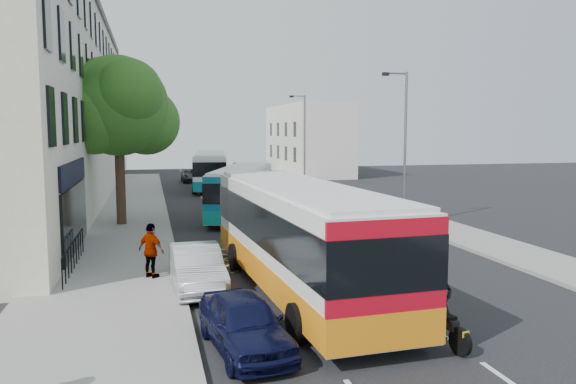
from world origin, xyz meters
TOP-DOWN VIEW (x-y plane):
  - ground at (0.00, 0.00)m, footprint 120.00×120.00m
  - pavement_left at (-8.50, 15.00)m, footprint 5.00×70.00m
  - pavement_right at (7.50, 15.00)m, footprint 3.00×70.00m
  - terrace_main at (-14.00, 24.49)m, footprint 8.30×45.00m
  - terrace_far at (-14.00, 55.00)m, footprint 8.00×20.00m
  - building_right at (11.00, 48.00)m, footprint 6.00×18.00m
  - street_tree at (-8.51, 14.97)m, footprint 6.30×5.70m
  - lamp_near at (6.20, 12.00)m, footprint 1.45×0.15m
  - lamp_far at (6.20, 32.00)m, footprint 1.45×0.15m
  - railings at (-9.70, 5.30)m, footprint 0.08×5.60m
  - bus_near at (-2.50, 0.98)m, footprint 3.50×12.30m
  - bus_mid at (-1.73, 16.80)m, footprint 5.53×10.66m
  - bus_far at (-1.88, 33.01)m, footprint 3.92×11.49m
  - motorbike at (-0.41, -4.01)m, footprint 0.77×2.15m
  - parked_car_blue at (-4.94, -3.25)m, footprint 2.05×4.03m
  - parked_car_silver at (-5.60, 2.09)m, footprint 1.66×4.35m
  - red_hatchback at (5.50, 20.72)m, footprint 1.95×4.61m
  - distant_car_grey at (-2.88, 40.36)m, footprint 2.14×4.63m
  - distant_car_silver at (3.40, 34.56)m, footprint 2.14×4.19m
  - distant_car_dark at (2.93, 47.36)m, footprint 1.68×4.49m
  - pedestrian_far at (-7.00, 3.35)m, footprint 1.09×1.08m

SIDE VIEW (x-z plane):
  - ground at x=0.00m, z-range 0.00..0.00m
  - pavement_left at x=-8.50m, z-range 0.00..0.15m
  - pavement_right at x=7.50m, z-range 0.00..0.15m
  - distant_car_grey at x=-2.88m, z-range 0.00..1.29m
  - parked_car_blue at x=-4.94m, z-range 0.00..1.32m
  - red_hatchback at x=5.50m, z-range 0.00..1.33m
  - distant_car_silver at x=3.40m, z-range 0.00..1.37m
  - parked_car_silver at x=-5.60m, z-range 0.00..1.41m
  - railings at x=-9.70m, z-range 0.15..1.29m
  - distant_car_dark at x=2.93m, z-range 0.00..1.47m
  - motorbike at x=-0.41m, z-range -0.06..1.87m
  - pedestrian_far at x=-7.00m, z-range 0.15..2.00m
  - bus_mid at x=-1.73m, z-range 0.08..3.01m
  - bus_far at x=-1.88m, z-range 0.08..3.25m
  - bus_near at x=-2.50m, z-range 0.09..3.51m
  - building_right at x=11.00m, z-range 0.00..8.00m
  - lamp_near at x=6.20m, z-range 0.62..8.62m
  - lamp_far at x=6.20m, z-range 0.62..8.62m
  - terrace_far at x=-14.00m, z-range 0.00..10.00m
  - street_tree at x=-8.51m, z-range 1.89..10.69m
  - terrace_main at x=-14.00m, z-range 0.01..13.51m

